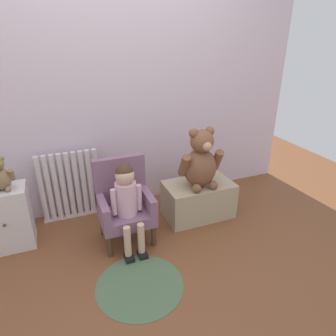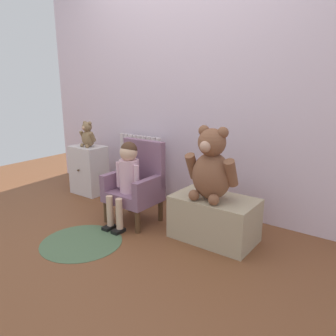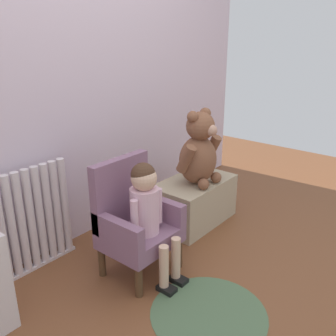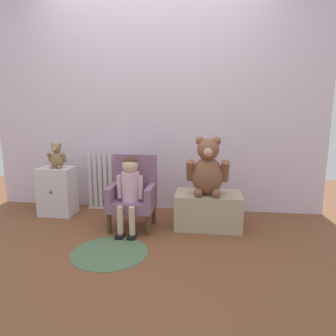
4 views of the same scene
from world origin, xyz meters
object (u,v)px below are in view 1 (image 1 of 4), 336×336
at_px(radiator, 70,186).
at_px(child_armchair, 124,203).
at_px(low_bench, 198,199).
at_px(small_teddy_bear, 0,176).
at_px(large_teddy_bear, 201,161).
at_px(floor_rug, 140,286).
at_px(child_figure, 127,195).
at_px(small_dresser, 7,218).

bearing_deg(radiator, child_armchair, -51.75).
relative_size(low_bench, small_teddy_bear, 2.34).
bearing_deg(low_bench, large_teddy_bear, -110.35).
xyz_separation_m(child_armchair, small_teddy_bear, (-0.89, 0.23, 0.31)).
distance_m(low_bench, floor_rug, 1.05).
relative_size(child_armchair, child_figure, 0.98).
distance_m(small_dresser, floor_rug, 1.23).
relative_size(low_bench, large_teddy_bear, 1.16).
xyz_separation_m(small_dresser, child_figure, (0.92, -0.35, 0.21)).
bearing_deg(small_teddy_bear, floor_rug, -44.61).
height_order(child_armchair, child_figure, child_figure).
xyz_separation_m(child_figure, low_bench, (0.74, 0.19, -0.30)).
height_order(child_figure, large_teddy_bear, large_teddy_bear).
distance_m(small_dresser, small_teddy_bear, 0.39).
bearing_deg(floor_rug, low_bench, 40.09).
bearing_deg(low_bench, radiator, 159.51).
xyz_separation_m(child_armchair, low_bench, (0.74, 0.07, -0.17)).
bearing_deg(small_teddy_bear, low_bench, -5.41).
relative_size(child_armchair, floor_rug, 1.14).
bearing_deg(radiator, low_bench, -20.49).
relative_size(child_armchair, small_teddy_bear, 2.60).
distance_m(child_figure, low_bench, 0.82).
relative_size(child_figure, low_bench, 1.13).
height_order(small_dresser, small_teddy_bear, small_teddy_bear).
height_order(large_teddy_bear, small_teddy_bear, large_teddy_bear).
distance_m(radiator, low_bench, 1.21).
xyz_separation_m(radiator, small_dresser, (-0.53, -0.26, -0.06)).
relative_size(small_dresser, large_teddy_bear, 0.95).
distance_m(small_dresser, low_bench, 1.66).
bearing_deg(floor_rug, child_armchair, 84.64).
bearing_deg(small_dresser, floor_rug, -43.95).
bearing_deg(large_teddy_bear, small_dresser, 172.83).
bearing_deg(child_armchair, large_teddy_bear, 2.56).
bearing_deg(large_teddy_bear, child_armchair, -177.44).
bearing_deg(small_dresser, low_bench, -5.67).
bearing_deg(low_bench, child_figure, -165.77).
xyz_separation_m(child_figure, large_teddy_bear, (0.72, 0.14, 0.12)).
distance_m(small_dresser, large_teddy_bear, 1.68).
xyz_separation_m(large_teddy_bear, floor_rug, (-0.78, -0.62, -0.59)).
bearing_deg(small_dresser, radiator, 25.95).
distance_m(child_armchair, low_bench, 0.76).
distance_m(low_bench, large_teddy_bear, 0.42).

